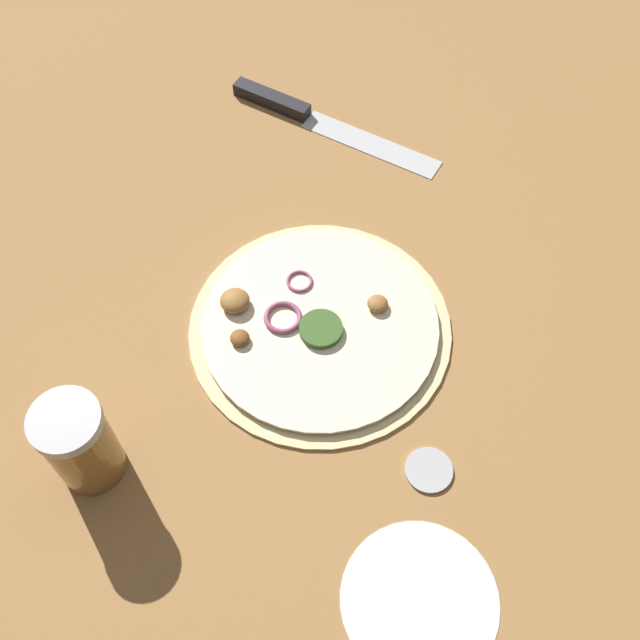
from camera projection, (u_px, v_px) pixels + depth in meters
ground_plane at (320, 329)px, 0.82m from camera, size 3.00×3.00×0.00m
pizza at (318, 325)px, 0.82m from camera, size 0.29×0.29×0.03m
knife at (300, 112)px, 1.00m from camera, size 0.26×0.19×0.02m
spice_jar at (80, 444)px, 0.69m from camera, size 0.07×0.07×0.11m
loose_cap at (429, 469)px, 0.73m from camera, size 0.05×0.05×0.01m
flour_patch at (420, 600)px, 0.67m from camera, size 0.14×0.14×0.00m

